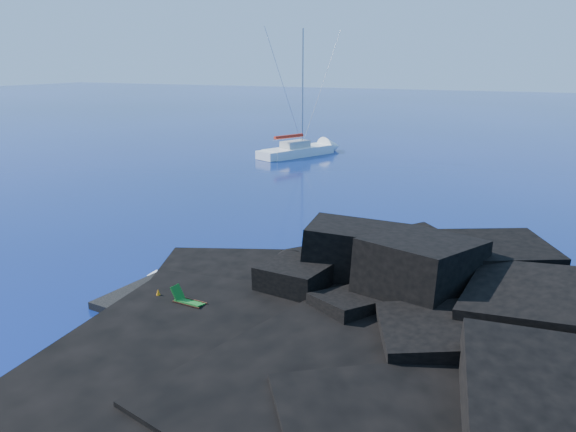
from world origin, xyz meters
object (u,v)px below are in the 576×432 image
sunbather (184,301)px  marker_cone (158,295)px  deck_chair (190,298)px  sailboat (299,156)px

sunbather → marker_cone: bearing=-172.6°
deck_chair → sunbather: deck_chair is taller
marker_cone → sunbather: bearing=6.4°
deck_chair → sunbather: 0.66m
sailboat → marker_cone: 42.74m
marker_cone → sailboat: bearing=105.4°
sunbather → marker_cone: (-1.30, -0.15, 0.10)m
sunbather → marker_cone: 1.32m
sailboat → marker_cone: size_ratio=25.60×
sailboat → deck_chair: sailboat is taller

